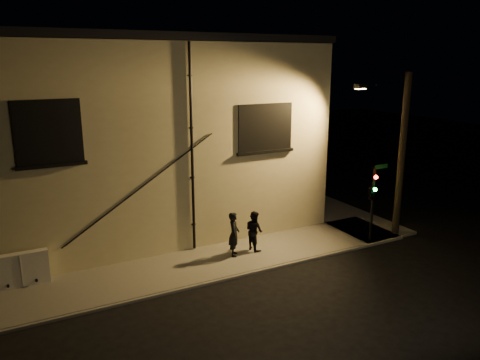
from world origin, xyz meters
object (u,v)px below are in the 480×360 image
traffic_signal (372,192)px  utility_cabinet (21,270)px  streetlamp_pole (399,152)px  pedestrian_a (234,234)px  pedestrian_b (254,231)px

traffic_signal → utility_cabinet: bearing=169.5°
streetlamp_pole → traffic_signal: bearing=-171.2°
pedestrian_a → pedestrian_b: pedestrian_a is taller
pedestrian_b → streetlamp_pole: streetlamp_pole is taller
streetlamp_pole → pedestrian_a: bearing=171.6°
pedestrian_a → pedestrian_b: bearing=-53.7°
utility_cabinet → pedestrian_a: size_ratio=1.01×
pedestrian_b → pedestrian_a: bearing=89.4°
utility_cabinet → pedestrian_b: (8.76, -0.98, 0.23)m
traffic_signal → pedestrian_a: bearing=166.7°
utility_cabinet → traffic_signal: size_ratio=0.55×
pedestrian_a → streetlamp_pole: (7.57, -1.12, 2.84)m
pedestrian_a → traffic_signal: size_ratio=0.54×
pedestrian_b → traffic_signal: (4.85, -1.53, 1.41)m
streetlamp_pole → pedestrian_b: bearing=169.1°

